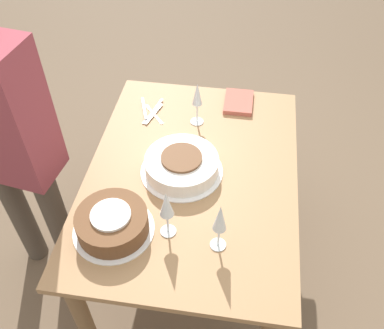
# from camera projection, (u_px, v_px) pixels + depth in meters

# --- Properties ---
(ground_plane) EXTENTS (12.00, 12.00, 0.00)m
(ground_plane) POSITION_uv_depth(u_px,v_px,m) (192.00, 262.00, 2.40)
(ground_plane) COLOR brown
(dining_table) EXTENTS (1.26, 0.91, 0.74)m
(dining_table) POSITION_uv_depth(u_px,v_px,m) (192.00, 190.00, 1.95)
(dining_table) COLOR #9E754C
(dining_table) RESTS_ON ground_plane
(cake_center_white) EXTENTS (0.36, 0.36, 0.09)m
(cake_center_white) POSITION_uv_depth(u_px,v_px,m) (182.00, 165.00, 1.84)
(cake_center_white) COLOR white
(cake_center_white) RESTS_ON dining_table
(cake_front_chocolate) EXTENTS (0.32, 0.32, 0.10)m
(cake_front_chocolate) POSITION_uv_depth(u_px,v_px,m) (112.00, 223.00, 1.62)
(cake_front_chocolate) COLOR white
(cake_front_chocolate) RESTS_ON dining_table
(wine_glass_near) EXTENTS (0.06, 0.06, 0.23)m
(wine_glass_near) POSITION_uv_depth(u_px,v_px,m) (167.00, 206.00, 1.54)
(wine_glass_near) COLOR silver
(wine_glass_near) RESTS_ON dining_table
(wine_glass_far) EXTENTS (0.06, 0.06, 0.23)m
(wine_glass_far) POSITION_uv_depth(u_px,v_px,m) (220.00, 220.00, 1.49)
(wine_glass_far) COLOR silver
(wine_glass_far) RESTS_ON dining_table
(wine_glass_extra) EXTENTS (0.06, 0.06, 0.23)m
(wine_glass_extra) POSITION_uv_depth(u_px,v_px,m) (197.00, 96.00, 1.99)
(wine_glass_extra) COLOR silver
(wine_glass_extra) RESTS_ON dining_table
(fork_pile) EXTENTS (0.20, 0.15, 0.01)m
(fork_pile) POSITION_uv_depth(u_px,v_px,m) (152.00, 112.00, 2.14)
(fork_pile) COLOR silver
(fork_pile) RESTS_ON dining_table
(napkin_stack) EXTENTS (0.19, 0.14, 0.02)m
(napkin_stack) POSITION_uv_depth(u_px,v_px,m) (239.00, 102.00, 2.19)
(napkin_stack) COLOR #B75B4C
(napkin_stack) RESTS_ON dining_table
(person_cutting) EXTENTS (0.28, 0.43, 1.54)m
(person_cutting) POSITION_uv_depth(u_px,v_px,m) (4.00, 137.00, 1.76)
(person_cutting) COLOR #4C4238
(person_cutting) RESTS_ON ground_plane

